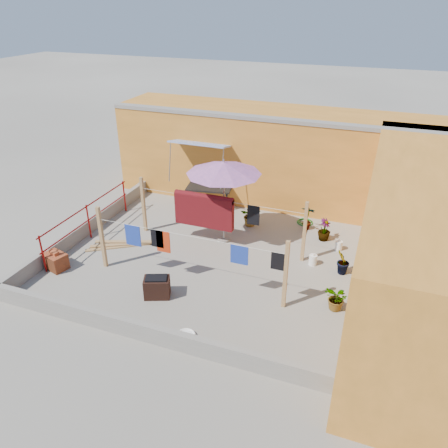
% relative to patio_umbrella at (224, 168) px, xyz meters
% --- Properties ---
extents(ground, '(80.00, 80.00, 0.00)m').
position_rel_patio_umbrella_xyz_m(ground, '(-0.05, -1.07, -2.32)').
color(ground, '#9E998E').
rests_on(ground, ground).
extents(wall_back, '(11.00, 3.27, 3.21)m').
position_rel_patio_umbrella_xyz_m(wall_back, '(0.45, 3.62, -0.71)').
color(wall_back, orange).
rests_on(wall_back, ground).
extents(wall_right, '(2.40, 9.00, 3.20)m').
position_rel_patio_umbrella_xyz_m(wall_right, '(5.15, -1.07, -0.72)').
color(wall_right, orange).
rests_on(wall_right, ground).
extents(parapet_front, '(8.30, 0.16, 0.44)m').
position_rel_patio_umbrella_xyz_m(parapet_front, '(-0.05, -4.65, -2.10)').
color(parapet_front, gray).
rests_on(parapet_front, ground).
extents(parapet_left, '(0.16, 7.30, 0.44)m').
position_rel_patio_umbrella_xyz_m(parapet_left, '(-4.13, -1.07, -2.10)').
color(parapet_left, gray).
rests_on(parapet_left, ground).
extents(red_railing, '(0.05, 4.20, 1.10)m').
position_rel_patio_umbrella_xyz_m(red_railing, '(-3.90, -1.27, -1.60)').
color(red_railing, maroon).
rests_on(red_railing, ground).
extents(clothesline_rig, '(5.09, 2.35, 1.80)m').
position_rel_patio_umbrella_xyz_m(clothesline_rig, '(-0.43, -0.51, -1.31)').
color(clothesline_rig, tan).
rests_on(clothesline_rig, ground).
extents(patio_umbrella, '(2.16, 2.16, 2.59)m').
position_rel_patio_umbrella_xyz_m(patio_umbrella, '(0.00, 0.00, 0.00)').
color(patio_umbrella, gray).
rests_on(patio_umbrella, ground).
extents(outdoor_table, '(1.66, 1.03, 0.72)m').
position_rel_patio_umbrella_xyz_m(outdoor_table, '(-1.34, 2.13, -1.67)').
color(outdoor_table, black).
rests_on(outdoor_table, ground).
extents(brick_stack, '(0.71, 0.59, 0.53)m').
position_rel_patio_umbrella_xyz_m(brick_stack, '(-3.75, -3.04, -2.09)').
color(brick_stack, '#9A4723').
rests_on(brick_stack, ground).
extents(lumber_pile, '(1.86, 1.20, 0.12)m').
position_rel_patio_umbrella_xyz_m(lumber_pile, '(-2.71, -1.39, -2.26)').
color(lumber_pile, tan).
rests_on(lumber_pile, ground).
extents(brazier, '(0.73, 0.62, 0.56)m').
position_rel_patio_umbrella_xyz_m(brazier, '(-0.56, -3.18, -2.05)').
color(brazier, black).
rests_on(brazier, ground).
extents(white_basin, '(0.43, 0.43, 0.08)m').
position_rel_patio_umbrella_xyz_m(white_basin, '(0.72, -4.27, -2.28)').
color(white_basin, white).
rests_on(white_basin, ground).
extents(water_jug_a, '(0.21, 0.21, 0.33)m').
position_rel_patio_umbrella_xyz_m(water_jug_a, '(3.34, 0.66, -2.18)').
color(water_jug_a, white).
rests_on(water_jug_a, ground).
extents(water_jug_b, '(0.22, 0.22, 0.35)m').
position_rel_patio_umbrella_xyz_m(water_jug_b, '(2.78, -0.40, -2.17)').
color(water_jug_b, white).
rests_on(water_jug_b, ground).
extents(green_hose, '(0.52, 0.52, 0.08)m').
position_rel_patio_umbrella_xyz_m(green_hose, '(2.09, 2.01, -2.29)').
color(green_hose, '#186E23').
rests_on(green_hose, ground).
extents(plant_back_a, '(0.72, 0.65, 0.71)m').
position_rel_patio_umbrella_xyz_m(plant_back_a, '(0.48, 1.23, -1.97)').
color(plant_back_a, '#255C1A').
rests_on(plant_back_a, ground).
extents(plant_back_b, '(0.50, 0.50, 0.69)m').
position_rel_patio_umbrella_xyz_m(plant_back_b, '(2.83, 1.10, -1.98)').
color(plant_back_b, '#255C1A').
rests_on(plant_back_b, ground).
extents(plant_right_a, '(0.48, 0.36, 0.84)m').
position_rel_patio_umbrella_xyz_m(plant_right_a, '(2.23, 1.61, -1.90)').
color(plant_right_a, '#255C1A').
rests_on(plant_right_a, ground).
extents(plant_right_b, '(0.37, 0.44, 0.75)m').
position_rel_patio_umbrella_xyz_m(plant_right_b, '(3.59, -0.59, -1.95)').
color(plant_right_b, '#255C1A').
rests_on(plant_right_b, ground).
extents(plant_right_c, '(0.75, 0.75, 0.63)m').
position_rel_patio_umbrella_xyz_m(plant_right_c, '(3.65, -2.16, -2.01)').
color(plant_right_c, '#255C1A').
rests_on(plant_right_c, ground).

